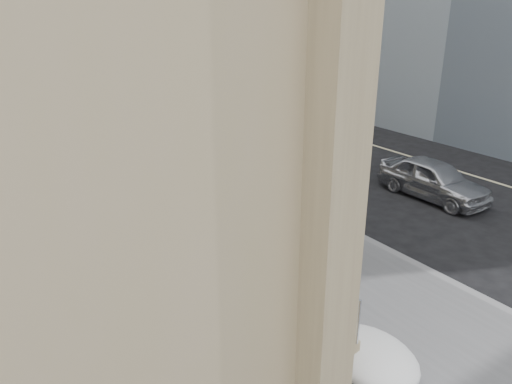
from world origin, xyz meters
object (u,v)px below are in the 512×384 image
at_px(mounted_horse_right, 250,185).
at_px(pedestrian, 333,218).
at_px(mounted_horse_left, 264,207).
at_px(car_grey, 277,97).
at_px(car_silver, 434,179).

distance_m(mounted_horse_right, pedestrian, 2.80).
relative_size(mounted_horse_left, car_grey, 0.53).
xyz_separation_m(mounted_horse_left, mounted_horse_right, (0.50, 1.42, 0.12)).
relative_size(mounted_horse_right, car_grey, 0.55).
relative_size(pedestrian, car_grey, 0.30).
xyz_separation_m(mounted_horse_left, pedestrian, (1.63, -1.10, -0.33)).
bearing_deg(mounted_horse_left, mounted_horse_right, -98.85).
relative_size(car_silver, car_grey, 0.80).
bearing_deg(car_silver, mounted_horse_left, 177.98).
relative_size(mounted_horse_right, pedestrian, 1.80).
bearing_deg(pedestrian, mounted_horse_left, 156.37).
bearing_deg(mounted_horse_left, car_silver, -171.65).
height_order(mounted_horse_right, pedestrian, mounted_horse_right).
bearing_deg(pedestrian, car_grey, 68.59).
bearing_deg(pedestrian, mounted_horse_right, 124.47).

